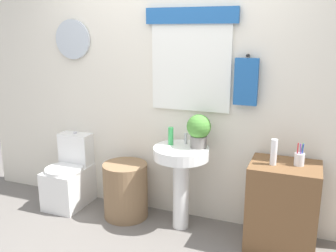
{
  "coord_description": "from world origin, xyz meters",
  "views": [
    {
      "loc": [
        1.23,
        -2.13,
        1.79
      ],
      "look_at": [
        0.08,
        0.8,
        0.98
      ],
      "focal_mm": 39.75,
      "sensor_mm": 36.0,
      "label": 1
    }
  ],
  "objects_px": {
    "laundry_hamper": "(126,190)",
    "potted_plant": "(199,129)",
    "toothbrush_cup": "(299,159)",
    "pedestal_sink": "(181,168)",
    "soap_bottle": "(171,136)",
    "lotion_bottle": "(274,152)",
    "wooden_cabinet": "(282,206)",
    "toilet": "(70,178)"
  },
  "relations": [
    {
      "from": "toilet",
      "to": "potted_plant",
      "type": "distance_m",
      "value": 1.53
    },
    {
      "from": "potted_plant",
      "to": "toothbrush_cup",
      "type": "xyz_separation_m",
      "value": [
        0.85,
        -0.04,
        -0.15
      ]
    },
    {
      "from": "toilet",
      "to": "laundry_hamper",
      "type": "bearing_deg",
      "value": -2.81
    },
    {
      "from": "toilet",
      "to": "lotion_bottle",
      "type": "bearing_deg",
      "value": -2.05
    },
    {
      "from": "pedestal_sink",
      "to": "laundry_hamper",
      "type": "bearing_deg",
      "value": 180.0
    },
    {
      "from": "toilet",
      "to": "toothbrush_cup",
      "type": "bearing_deg",
      "value": -0.33
    },
    {
      "from": "soap_bottle",
      "to": "potted_plant",
      "type": "distance_m",
      "value": 0.27
    },
    {
      "from": "potted_plant",
      "to": "lotion_bottle",
      "type": "relative_size",
      "value": 1.41
    },
    {
      "from": "soap_bottle",
      "to": "toothbrush_cup",
      "type": "height_order",
      "value": "soap_bottle"
    },
    {
      "from": "pedestal_sink",
      "to": "soap_bottle",
      "type": "bearing_deg",
      "value": 157.38
    },
    {
      "from": "laundry_hamper",
      "to": "wooden_cabinet",
      "type": "xyz_separation_m",
      "value": [
        1.47,
        0.0,
        0.1
      ]
    },
    {
      "from": "pedestal_sink",
      "to": "toothbrush_cup",
      "type": "bearing_deg",
      "value": 1.16
    },
    {
      "from": "laundry_hamper",
      "to": "soap_bottle",
      "type": "distance_m",
      "value": 0.74
    },
    {
      "from": "wooden_cabinet",
      "to": "potted_plant",
      "type": "xyz_separation_m",
      "value": [
        -0.76,
        0.06,
        0.57
      ]
    },
    {
      "from": "toothbrush_cup",
      "to": "pedestal_sink",
      "type": "bearing_deg",
      "value": -178.84
    },
    {
      "from": "laundry_hamper",
      "to": "potted_plant",
      "type": "distance_m",
      "value": 0.98
    },
    {
      "from": "laundry_hamper",
      "to": "pedestal_sink",
      "type": "xyz_separation_m",
      "value": [
        0.57,
        0.0,
        0.31
      ]
    },
    {
      "from": "pedestal_sink",
      "to": "wooden_cabinet",
      "type": "height_order",
      "value": "pedestal_sink"
    },
    {
      "from": "wooden_cabinet",
      "to": "soap_bottle",
      "type": "height_order",
      "value": "soap_bottle"
    },
    {
      "from": "lotion_bottle",
      "to": "laundry_hamper",
      "type": "bearing_deg",
      "value": 178.33
    },
    {
      "from": "potted_plant",
      "to": "laundry_hamper",
      "type": "bearing_deg",
      "value": -175.19
    },
    {
      "from": "laundry_hamper",
      "to": "soap_bottle",
      "type": "bearing_deg",
      "value": 6.29
    },
    {
      "from": "wooden_cabinet",
      "to": "pedestal_sink",
      "type": "bearing_deg",
      "value": 180.0
    },
    {
      "from": "pedestal_sink",
      "to": "soap_bottle",
      "type": "relative_size",
      "value": 4.82
    },
    {
      "from": "toothbrush_cup",
      "to": "toilet",
      "type": "bearing_deg",
      "value": 179.67
    },
    {
      "from": "toilet",
      "to": "pedestal_sink",
      "type": "xyz_separation_m",
      "value": [
        1.24,
        -0.03,
        0.29
      ]
    },
    {
      "from": "wooden_cabinet",
      "to": "toothbrush_cup",
      "type": "bearing_deg",
      "value": 11.59
    },
    {
      "from": "laundry_hamper",
      "to": "lotion_bottle",
      "type": "xyz_separation_m",
      "value": [
        1.37,
        -0.04,
        0.57
      ]
    },
    {
      "from": "laundry_hamper",
      "to": "wooden_cabinet",
      "type": "bearing_deg",
      "value": 0.0
    },
    {
      "from": "toilet",
      "to": "laundry_hamper",
      "type": "height_order",
      "value": "toilet"
    },
    {
      "from": "toilet",
      "to": "laundry_hamper",
      "type": "distance_m",
      "value": 0.67
    },
    {
      "from": "wooden_cabinet",
      "to": "lotion_bottle",
      "type": "relative_size",
      "value": 3.49
    },
    {
      "from": "laundry_hamper",
      "to": "lotion_bottle",
      "type": "bearing_deg",
      "value": -1.67
    },
    {
      "from": "toilet",
      "to": "potted_plant",
      "type": "relative_size",
      "value": 2.53
    },
    {
      "from": "pedestal_sink",
      "to": "toothbrush_cup",
      "type": "xyz_separation_m",
      "value": [
        0.99,
        0.02,
        0.21
      ]
    },
    {
      "from": "laundry_hamper",
      "to": "toothbrush_cup",
      "type": "relative_size",
      "value": 2.94
    },
    {
      "from": "toilet",
      "to": "pedestal_sink",
      "type": "height_order",
      "value": "pedestal_sink"
    },
    {
      "from": "pedestal_sink",
      "to": "lotion_bottle",
      "type": "bearing_deg",
      "value": -2.87
    },
    {
      "from": "potted_plant",
      "to": "toothbrush_cup",
      "type": "relative_size",
      "value": 1.61
    },
    {
      "from": "toilet",
      "to": "soap_bottle",
      "type": "height_order",
      "value": "soap_bottle"
    },
    {
      "from": "wooden_cabinet",
      "to": "toothbrush_cup",
      "type": "height_order",
      "value": "toothbrush_cup"
    },
    {
      "from": "laundry_hamper",
      "to": "toothbrush_cup",
      "type": "distance_m",
      "value": 1.65
    }
  ]
}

